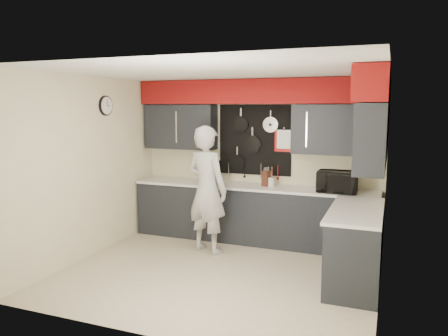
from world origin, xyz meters
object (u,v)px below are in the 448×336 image
at_px(knife_block, 266,178).
at_px(coffee_maker, 213,171).
at_px(microwave, 337,182).
at_px(person, 207,190).
at_px(utensil_crock, 271,182).

relative_size(knife_block, coffee_maker, 0.66).
relative_size(microwave, person, 0.30).
bearing_deg(knife_block, coffee_maker, -157.63).
bearing_deg(person, utensil_crock, -118.52).
relative_size(utensil_crock, coffee_maker, 0.38).
xyz_separation_m(coffee_maker, person, (0.20, -0.70, -0.16)).
distance_m(utensil_crock, person, 1.08).
xyz_separation_m(microwave, person, (-1.81, -0.64, -0.13)).
xyz_separation_m(microwave, coffee_maker, (-2.00, 0.06, 0.04)).
bearing_deg(utensil_crock, coffee_maker, -177.45).
relative_size(knife_block, person, 0.13).
height_order(utensil_crock, coffee_maker, coffee_maker).
distance_m(microwave, knife_block, 1.11).
bearing_deg(coffee_maker, person, -68.54).
relative_size(utensil_crock, person, 0.07).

